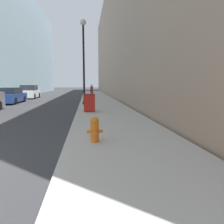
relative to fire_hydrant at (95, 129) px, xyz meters
The scene contains 8 objects.
sidewalk_right 16.13m from the fire_hydrant, 86.53° to the left, with size 3.71×60.00×0.12m.
building_right_stone 26.81m from the fire_hydrant, 69.67° to the left, with size 12.00×60.00×16.36m.
fire_hydrant is the anchor object (origin of this frame).
trash_bin 7.11m from the fire_hydrant, 90.67° to the left, with size 0.70×0.65×1.09m.
lamppost 12.57m from the fire_hydrant, 92.15° to the left, with size 0.48×0.48×6.80m.
parked_sedan_near 16.76m from the fire_hydrant, 116.14° to the left, with size 1.91×4.71×1.46m.
parked_sedan_far 22.92m from the fire_hydrant, 108.63° to the left, with size 1.93×4.23×1.65m.
pedestrian_on_sidewalk 18.45m from the fire_hydrant, 89.03° to the left, with size 0.32×0.21×1.60m.
Camera 1 is at (4.41, -4.43, 1.84)m, focal length 35.00 mm.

